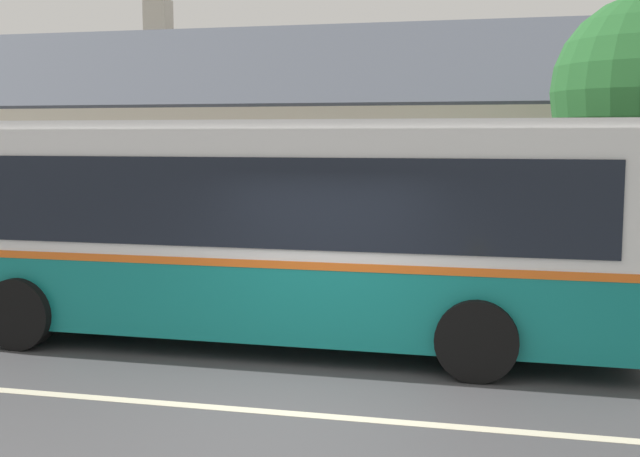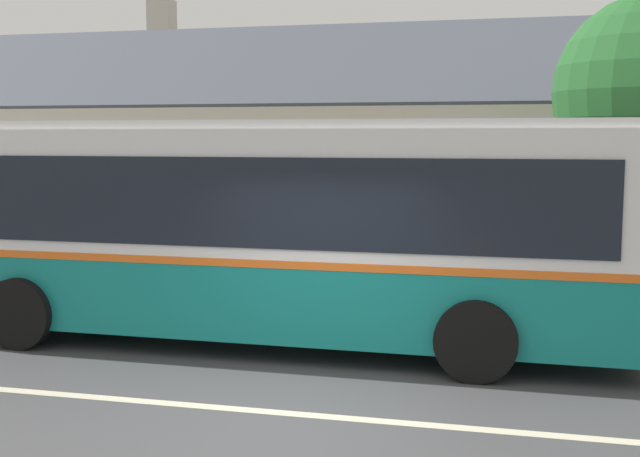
{
  "view_description": "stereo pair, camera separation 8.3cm",
  "coord_description": "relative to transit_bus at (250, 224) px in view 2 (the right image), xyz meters",
  "views": [
    {
      "loc": [
        2.16,
        -7.94,
        2.93
      ],
      "look_at": [
        -0.37,
        2.91,
        1.65
      ],
      "focal_mm": 45.0,
      "sensor_mm": 36.0,
      "label": 1
    },
    {
      "loc": [
        2.24,
        -7.92,
        2.93
      ],
      "look_at": [
        -0.37,
        2.91,
        1.65
      ],
      "focal_mm": 45.0,
      "sensor_mm": 36.0,
      "label": 2
    }
  ],
  "objects": [
    {
      "name": "transit_bus",
      "position": [
        0.0,
        0.0,
        0.0
      ],
      "size": [
        10.73,
        2.85,
        3.14
      ],
      "color": "#147F7A",
      "rests_on": "ground"
    },
    {
      "name": "community_building",
      "position": [
        -0.74,
        11.42,
        0.26
      ],
      "size": [
        23.15,
        9.76,
        7.07
      ],
      "color": "beige",
      "rests_on": "ground"
    },
    {
      "name": "ground_plane",
      "position": [
        1.4,
        -2.9,
        -1.69
      ],
      "size": [
        300.0,
        300.0,
        0.0
      ],
      "primitive_type": "plane",
      "color": "#424244"
    },
    {
      "name": "bench_down_street",
      "position": [
        -1.35,
        3.09,
        -1.13
      ],
      "size": [
        1.6,
        0.51,
        0.94
      ],
      "color": "#4C4C4C",
      "rests_on": "sidewalk_far"
    },
    {
      "name": "lane_divider_stripe",
      "position": [
        1.4,
        -2.9,
        -1.69
      ],
      "size": [
        60.0,
        0.16,
        0.01
      ],
      "primitive_type": "cube",
      "color": "beige",
      "rests_on": "ground"
    },
    {
      "name": "sidewalk_far",
      "position": [
        1.4,
        3.1,
        -1.62
      ],
      "size": [
        60.0,
        3.0,
        0.15
      ],
      "primitive_type": "cube",
      "color": "#ADAAA3",
      "rests_on": "ground"
    }
  ]
}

